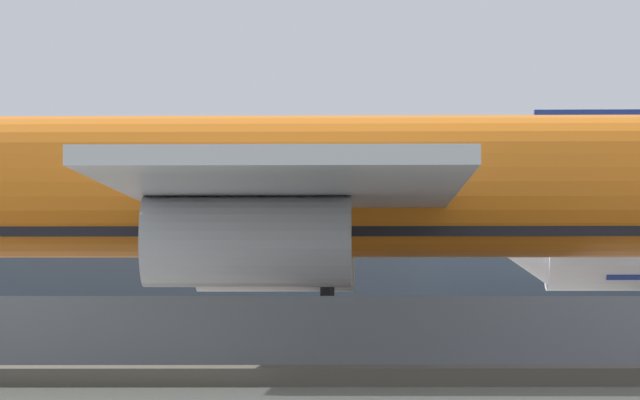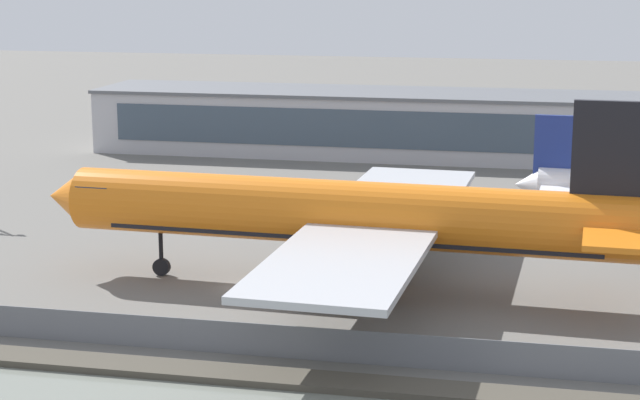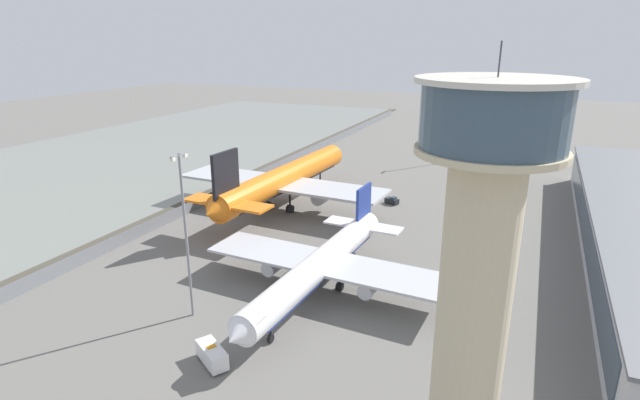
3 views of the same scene
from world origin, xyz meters
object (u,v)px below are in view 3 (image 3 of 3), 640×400
cargo_jet_orange (284,179)px  apron_light_mast_apron_east (186,229)px  passenger_jet_white (321,264)px  ops_van (212,354)px  control_tower (479,256)px  baggage_tug (392,201)px  apron_light_mast_apron_west (438,131)px

cargo_jet_orange → apron_light_mast_apron_east: bearing=12.1°
passenger_jet_white → ops_van: 22.08m
control_tower → baggage_tug: bearing=-159.8°
cargo_jet_orange → apron_light_mast_apron_east: size_ratio=2.47×
apron_light_mast_apron_west → baggage_tug: bearing=-2.3°
cargo_jet_orange → apron_light_mast_apron_east: 48.80m
ops_van → apron_light_mast_apron_east: size_ratio=0.24×
passenger_jet_white → baggage_tug: 46.51m
apron_light_mast_apron_west → apron_light_mast_apron_east: size_ratio=0.77×
passenger_jet_white → ops_van: bearing=-13.5°
apron_light_mast_apron_east → ops_van: bearing=48.0°
control_tower → ops_van: bearing=-98.3°
baggage_tug → ops_van: (67.48, -3.06, 0.47)m
control_tower → apron_light_mast_apron_west: bearing=-167.9°
ops_van → control_tower: (4.32, 29.42, 19.97)m
cargo_jet_orange → apron_light_mast_apron_west: size_ratio=3.19×
baggage_tug → apron_light_mast_apron_west: apron_light_mast_apron_west is taller
apron_light_mast_apron_east → control_tower: bearing=72.1°
passenger_jet_white → control_tower: size_ratio=1.21×
passenger_jet_white → apron_light_mast_apron_east: (13.13, -14.02, 8.11)m
apron_light_mast_apron_west → apron_light_mast_apron_east: 103.73m
ops_van → control_tower: bearing=81.7°
cargo_jet_orange → passenger_jet_white: size_ratio=1.28×
cargo_jet_orange → apron_light_mast_apron_east: apron_light_mast_apron_east is taller
apron_light_mast_apron_west → cargo_jet_orange: bearing=-23.2°
cargo_jet_orange → control_tower: bearing=39.1°
control_tower → apron_light_mast_apron_west: 118.28m
baggage_tug → apron_light_mast_apron_east: 61.83m
apron_light_mast_apron_west → apron_light_mast_apron_east: (102.78, -13.71, 2.70)m
passenger_jet_white → control_tower: 38.89m
control_tower → apron_light_mast_apron_east: bearing=-107.9°
passenger_jet_white → apron_light_mast_apron_west: bearing=-179.8°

